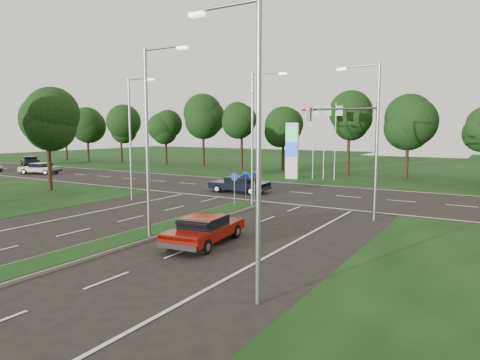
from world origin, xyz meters
The scene contains 18 objects.
ground centered at (0.00, 0.00, 0.00)m, with size 160.00×160.00×0.00m, color black.
verge_far centered at (0.00, 55.00, 0.00)m, with size 160.00×50.00×0.02m, color black.
cross_road centered at (0.00, 24.00, 0.00)m, with size 160.00×12.00×0.02m, color black.
median_kerb centered at (0.00, 4.00, 0.06)m, with size 2.00×26.00×0.12m, color slate.
streetlight_median_near centered at (1.00, 6.00, 5.08)m, with size 2.53×0.22×9.00m.
streetlight_median_far centered at (1.00, 16.00, 5.08)m, with size 2.53×0.22×9.00m.
streetlight_left_far centered at (-8.30, 14.00, 5.08)m, with size 2.53×0.22×9.00m.
streetlight_right_far centered at (8.80, 16.00, 5.08)m, with size 2.53×0.22×9.00m.
streetlight_right_near centered at (8.80, 2.00, 5.08)m, with size 2.53×0.22×9.00m.
traffic_signal centered at (7.19, 18.00, 4.65)m, with size 5.10×0.42×7.00m.
median_signs centered at (0.00, 16.40, 1.71)m, with size 1.16×1.76×2.38m.
gas_pylon centered at (-3.79, 33.05, 3.20)m, with size 5.80×1.26×8.00m.
tree_left_far centered at (-17.90, 13.93, 6.11)m, with size 5.20×5.20×8.86m.
treeline_far centered at (0.10, 39.93, 6.83)m, with size 6.00×6.00×9.90m.
red_sedan centered at (3.54, 6.75, 0.70)m, with size 2.52×4.96×1.31m.
navy_sedan centered at (-3.54, 21.45, 0.73)m, with size 5.07×2.35×1.36m.
far_car_a centered at (-31.77, 22.01, 0.71)m, with size 4.98×3.27×1.32m.
far_car_c centered at (-44.74, 28.99, 0.71)m, with size 5.00×3.72×1.33m.
Camera 1 is at (15.04, -8.97, 5.28)m, focal length 32.00 mm.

